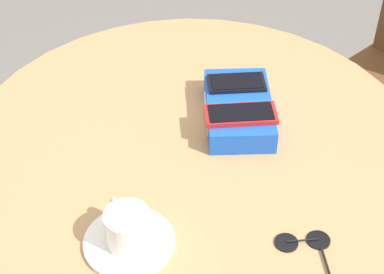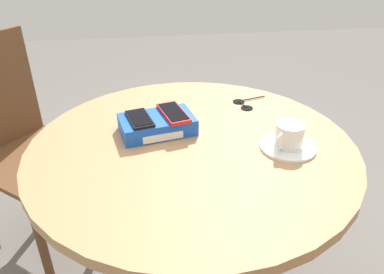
{
  "view_description": "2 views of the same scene",
  "coord_description": "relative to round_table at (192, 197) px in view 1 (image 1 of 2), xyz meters",
  "views": [
    {
      "loc": [
        0.91,
        0.15,
        1.63
      ],
      "look_at": [
        0.0,
        0.0,
        0.78
      ],
      "focal_mm": 60.0,
      "sensor_mm": 36.0,
      "label": 1
    },
    {
      "loc": [
        -0.13,
        -0.9,
        1.31
      ],
      "look_at": [
        0.0,
        0.0,
        0.78
      ],
      "focal_mm": 35.0,
      "sensor_mm": 36.0,
      "label": 2
    }
  ],
  "objects": [
    {
      "name": "phone_black",
      "position": [
        -0.14,
        0.07,
        0.21
      ],
      "size": [
        0.09,
        0.13,
        0.01
      ],
      "color": "black",
      "rests_on": "phone_box"
    },
    {
      "name": "sunglasses",
      "position": [
        0.21,
        0.23,
        0.16
      ],
      "size": [
        0.12,
        0.1,
        0.01
      ],
      "color": "black",
      "rests_on": "round_table"
    },
    {
      "name": "coffee_cup",
      "position": [
        0.26,
        -0.07,
        0.2
      ],
      "size": [
        0.09,
        0.08,
        0.07
      ],
      "color": "white",
      "rests_on": "saucer"
    },
    {
      "name": "saucer",
      "position": [
        0.26,
        -0.06,
        0.16
      ],
      "size": [
        0.15,
        0.15,
        0.01
      ],
      "primitive_type": "cylinder",
      "color": "white",
      "rests_on": "round_table"
    },
    {
      "name": "phone_box",
      "position": [
        -0.09,
        0.08,
        0.18
      ],
      "size": [
        0.24,
        0.17,
        0.05
      ],
      "color": "blue",
      "rests_on": "round_table"
    },
    {
      "name": "round_table",
      "position": [
        0.0,
        0.0,
        0.0
      ],
      "size": [
        0.93,
        0.93,
        0.76
      ],
      "color": "#2D2D2D",
      "rests_on": "ground_plane"
    },
    {
      "name": "phone_red",
      "position": [
        -0.04,
        0.09,
        0.21
      ],
      "size": [
        0.09,
        0.15,
        0.01
      ],
      "color": "red",
      "rests_on": "phone_box"
    }
  ]
}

